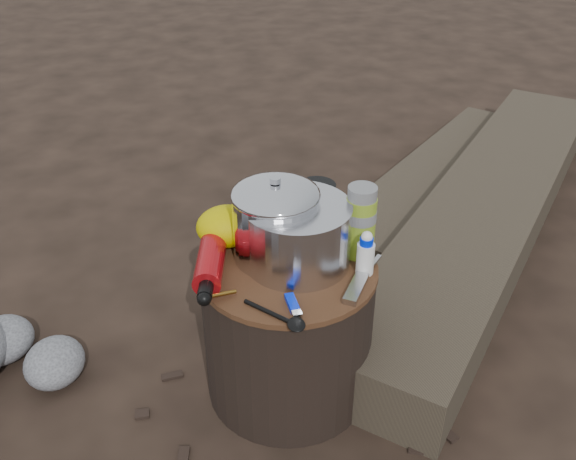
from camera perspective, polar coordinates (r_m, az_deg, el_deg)
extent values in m
plane|color=black|center=(1.72, 0.00, -13.66)|extent=(60.00, 60.00, 0.00)
cylinder|color=black|center=(1.59, 0.00, -8.88)|extent=(0.41, 0.41, 0.38)
cube|color=#362E23|center=(2.37, 17.55, 1.75)|extent=(1.63, 1.83, 0.18)
cube|color=#362E23|center=(2.62, 12.86, 4.64)|extent=(1.13, 1.12, 0.11)
cylinder|color=silver|center=(1.45, 0.85, -0.38)|extent=(0.25, 0.25, 0.15)
cylinder|color=silver|center=(1.45, -1.11, 0.85)|extent=(0.20, 0.20, 0.20)
cylinder|color=#83A525|center=(1.47, 6.51, 0.73)|extent=(0.07, 0.07, 0.18)
cylinder|color=black|center=(1.56, 2.57, 1.91)|extent=(0.09, 0.09, 0.13)
ellipsoid|color=#C6B400|center=(1.53, -5.52, 0.33)|extent=(0.15, 0.12, 0.10)
cube|color=#0F1B48|center=(1.56, -2.58, 1.72)|extent=(0.10, 0.05, 0.13)
cube|color=#0021F2|center=(1.35, 0.39, -6.59)|extent=(0.02, 0.08, 0.01)
cube|color=#ACADB2|center=(1.40, 6.12, -5.23)|extent=(0.08, 0.11, 0.02)
cylinder|color=white|center=(1.43, 6.97, -2.23)|extent=(0.04, 0.04, 0.10)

